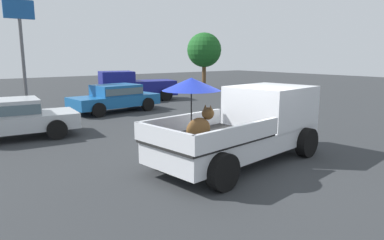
{
  "coord_description": "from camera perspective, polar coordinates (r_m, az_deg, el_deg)",
  "views": [
    {
      "loc": [
        -6.25,
        -6.16,
        2.75
      ],
      "look_at": [
        -0.89,
        0.82,
        1.1
      ],
      "focal_mm": 32.39,
      "sensor_mm": 36.0,
      "label": 1
    }
  ],
  "objects": [
    {
      "name": "ground_plane",
      "position": [
        9.19,
        7.6,
        -6.88
      ],
      "size": [
        80.0,
        80.0,
        0.0
      ],
      "primitive_type": "plane",
      "color": "#2D3033"
    },
    {
      "name": "pickup_truck_main",
      "position": [
        9.26,
        9.28,
        -0.57
      ],
      "size": [
        5.23,
        2.72,
        2.27
      ],
      "rotation": [
        0.0,
        0.0,
        0.12
      ],
      "color": "black",
      "rests_on": "ground"
    },
    {
      "name": "pickup_truck_red",
      "position": [
        21.63,
        -9.7,
        5.5
      ],
      "size": [
        5.1,
        3.07,
        1.8
      ],
      "rotation": [
        0.0,
        0.0,
        2.89
      ],
      "color": "black",
      "rests_on": "ground"
    },
    {
      "name": "parked_sedan_near",
      "position": [
        12.93,
        -28.23,
        0.41
      ],
      "size": [
        4.47,
        2.34,
        1.33
      ],
      "rotation": [
        0.0,
        0.0,
        -0.11
      ],
      "color": "black",
      "rests_on": "ground"
    },
    {
      "name": "parked_sedan_far",
      "position": [
        17.48,
        -12.51,
        3.77
      ],
      "size": [
        4.45,
        2.29,
        1.33
      ],
      "rotation": [
        0.0,
        0.0,
        3.24
      ],
      "color": "black",
      "rests_on": "ground"
    },
    {
      "name": "motel_sign",
      "position": [
        19.29,
        -26.36,
        12.59
      ],
      "size": [
        1.4,
        0.16,
        5.39
      ],
      "color": "#59595B",
      "rests_on": "ground"
    },
    {
      "name": "tree_by_lot",
      "position": [
        28.57,
        2.01,
        11.42
      ],
      "size": [
        2.77,
        2.77,
        4.56
      ],
      "color": "brown",
      "rests_on": "ground"
    }
  ]
}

